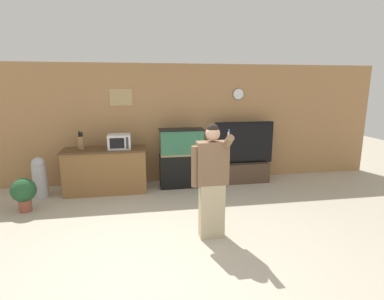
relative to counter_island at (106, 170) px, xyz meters
name	(u,v)px	position (x,y,z in m)	size (l,w,h in m)	color
ground_plane	(186,255)	(1.25, -2.60, -0.45)	(18.00, 18.00, 0.00)	#B2A893
wall_back_paneled	(164,124)	(1.25, 0.58, 0.85)	(10.00, 0.08, 2.60)	#A87A4C
counter_island	(106,170)	(0.00, 0.00, 0.00)	(1.64, 0.62, 0.90)	brown
microwave	(119,142)	(0.30, -0.03, 0.59)	(0.44, 0.37, 0.29)	silver
knife_block	(81,142)	(-0.45, 0.06, 0.58)	(0.10, 0.09, 0.36)	olive
aquarium_on_stand	(182,158)	(1.56, 0.09, 0.17)	(0.93, 0.40, 1.25)	black
tv_on_stand	(243,165)	(2.98, 0.17, -0.06)	(1.34, 0.40, 1.36)	#4C3828
person_standing	(211,180)	(1.68, -2.18, 0.40)	(0.52, 0.39, 1.64)	#BCAD89
potted_plant	(24,192)	(-1.29, -0.77, -0.10)	(0.41, 0.41, 0.59)	brown
trash_bin	(40,176)	(-1.24, -0.07, -0.04)	(0.27, 0.27, 0.79)	#B7B7BC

